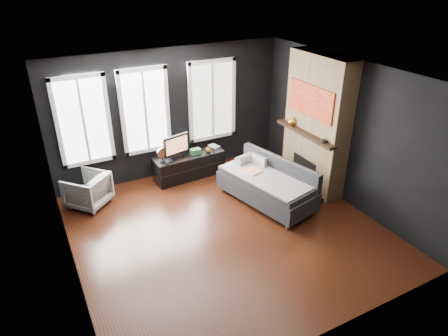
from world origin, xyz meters
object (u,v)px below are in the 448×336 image
armchair (87,189)px  media_console (189,166)px  monitor (176,145)px  mantel_vase (292,121)px  book (211,143)px  mug (208,149)px  sofa (266,183)px

armchair → media_console: (2.15, 0.15, -0.09)m
armchair → monitor: size_ratio=1.14×
armchair → monitor: monitor is taller
media_console → mantel_vase: mantel_vase is taller
monitor → book: size_ratio=2.60×
media_console → monitor: 0.60m
monitor → mug: bearing=-21.1°
armchair → mug: size_ratio=5.91×
sofa → book: 1.79m
armchair → media_console: 2.16m
sofa → book: (-0.31, 1.75, 0.22)m
monitor → mantel_vase: (2.11, -1.07, 0.52)m
monitor → book: bearing=-8.1°
monitor → mug: 0.73m
book → mantel_vase: bearing=-42.6°
monitor → mug: (0.70, -0.08, -0.22)m
sofa → mug: (-0.46, 1.57, 0.16)m
monitor → book: 0.87m
book → mantel_vase: size_ratio=1.33×
mug → mantel_vase: size_ratio=0.67×
sofa → armchair: 3.39m
monitor → mug: size_ratio=5.17×
armchair → monitor: (1.89, 0.17, 0.44)m
monitor → mantel_vase: mantel_vase is taller
sofa → monitor: bearing=111.7°
sofa → mug: bearing=93.1°
media_console → mantel_vase: (1.85, -1.05, 1.05)m
armchair → book: size_ratio=2.98×
book → sofa: bearing=-79.8°
monitor → book: monitor is taller
media_console → monitor: bearing=172.1°
media_console → book: book is taller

